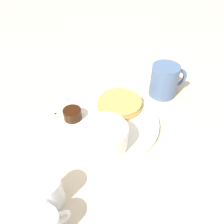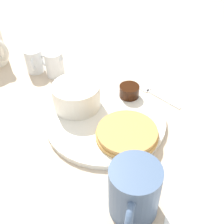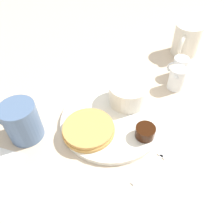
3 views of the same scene
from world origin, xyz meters
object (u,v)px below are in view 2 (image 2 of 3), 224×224
Objects in this scene: bowl at (77,95)px; creamer_pitcher_near at (54,64)px; fork at (153,93)px; plate at (106,120)px; creamer_pitcher_far at (34,61)px; coffee_mug at (134,192)px.

creamer_pitcher_near reaches higher than bowl.
fork is at bearing -175.91° from creamer_pitcher_near.
plate is 3.57× the size of creamer_pitcher_near.
creamer_pitcher_near is at bearing 4.09° from fork.
creamer_pitcher_far is at bearing -28.96° from bowl.
bowl is at bearing 139.36° from creamer_pitcher_near.
fork is (-0.07, -0.14, -0.00)m from plate.
fork is (-0.33, -0.02, -0.03)m from creamer_pitcher_far.
creamer_pitcher_far is (0.26, -0.12, 0.03)m from plate.
creamer_pitcher_near is (0.20, -0.12, 0.03)m from plate.
plate is 0.29m from creamer_pitcher_far.
fork is at bearing -115.09° from plate.
creamer_pitcher_near is 0.27m from fork.
plate is 0.22m from coffee_mug.
fork is (-0.15, -0.13, -0.04)m from bowl.
creamer_pitcher_far is 0.33m from fork.
coffee_mug is 0.91× the size of fork.
bowl reaches higher than creamer_pitcher_far.
bowl is 0.85× the size of fork.
coffee_mug reaches higher than creamer_pitcher_near.
creamer_pitcher_near reaches higher than fork.
coffee_mug reaches higher than creamer_pitcher_far.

